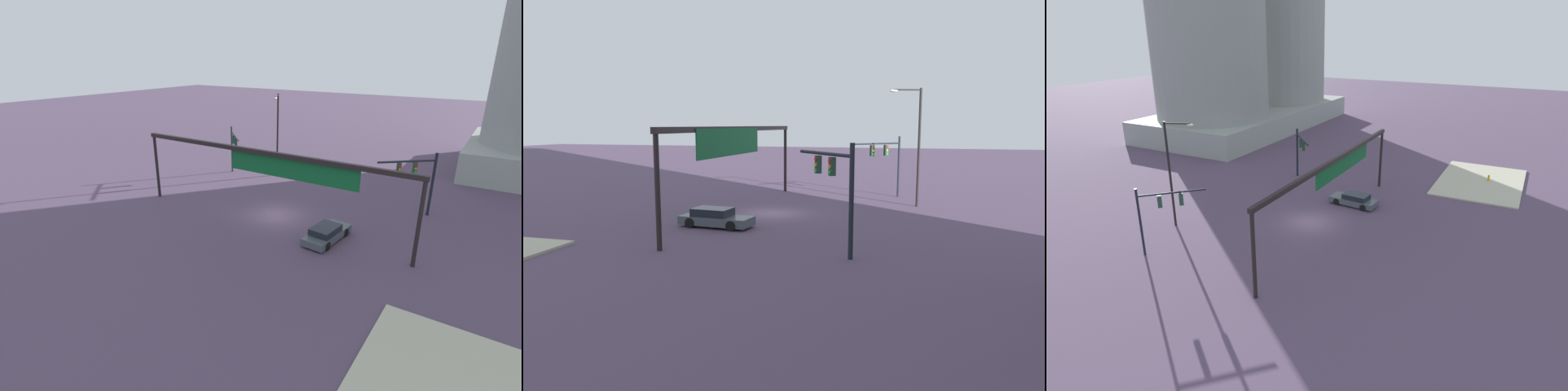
{
  "view_description": "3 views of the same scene",
  "coord_description": "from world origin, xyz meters",
  "views": [
    {
      "loc": [
        15.99,
        -26.69,
        13.41
      ],
      "look_at": [
        -0.86,
        -1.2,
        2.03
      ],
      "focal_mm": 26.26,
      "sensor_mm": 36.0,
      "label": 1
    },
    {
      "loc": [
        34.79,
        10.64,
        6.48
      ],
      "look_at": [
        1.64,
        1.33,
        1.6
      ],
      "focal_mm": 34.45,
      "sensor_mm": 36.0,
      "label": 2
    },
    {
      "loc": [
        -32.47,
        -16.93,
        16.66
      ],
      "look_at": [
        1.0,
        0.69,
        2.12
      ],
      "focal_mm": 30.56,
      "sensor_mm": 36.0,
      "label": 3
    }
  ],
  "objects": [
    {
      "name": "fire_hydrant_on_curb",
      "position": [
        19.27,
        -12.96,
        0.49
      ],
      "size": [
        0.33,
        0.22,
        0.71
      ],
      "color": "gold",
      "rests_on": "sidewalk_corner"
    },
    {
      "name": "sedan_car_approaching",
      "position": [
        5.72,
        -2.08,
        0.58
      ],
      "size": [
        2.24,
        4.81,
        1.21
      ],
      "rotation": [
        0.0,
        0.0,
        1.48
      ],
      "color": "#434C52",
      "rests_on": "ground"
    },
    {
      "name": "sidewalk_corner",
      "position": [
        18.75,
        -12.19,
        0.07
      ],
      "size": [
        13.53,
        8.87,
        0.15
      ],
      "primitive_type": "cube",
      "color": "#B8B49A",
      "rests_on": "ground"
    },
    {
      "name": "traffic_signal_near_corner",
      "position": [
        -10.32,
        7.44,
        3.76
      ],
      "size": [
        3.75,
        3.65,
        5.46
      ],
      "rotation": [
        0.0,
        0.0,
        -0.77
      ],
      "color": "black",
      "rests_on": "ground"
    },
    {
      "name": "overhead_sign_gantry",
      "position": [
        0.73,
        -2.37,
        5.41
      ],
      "size": [
        24.76,
        0.43,
        6.37
      ],
      "color": "black",
      "rests_on": "ground"
    },
    {
      "name": "streetlamp_curved_arm",
      "position": [
        -6.01,
        9.97,
        5.34
      ],
      "size": [
        1.21,
        2.44,
        9.32
      ],
      "rotation": [
        0.0,
        0.0,
        -1.17
      ],
      "color": "black",
      "rests_on": "ground"
    },
    {
      "name": "traffic_signal_opposite_side",
      "position": [
        10.19,
        6.49,
        3.78
      ],
      "size": [
        4.06,
        3.61,
        5.64
      ],
      "rotation": [
        0.0,
        0.0,
        -2.42
      ],
      "color": "black",
      "rests_on": "ground"
    },
    {
      "name": "ground_plane",
      "position": [
        0.0,
        0.0,
        0.0
      ],
      "size": [
        217.97,
        217.97,
        0.0
      ],
      "primitive_type": "plane",
      "color": "#524058"
    }
  ]
}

